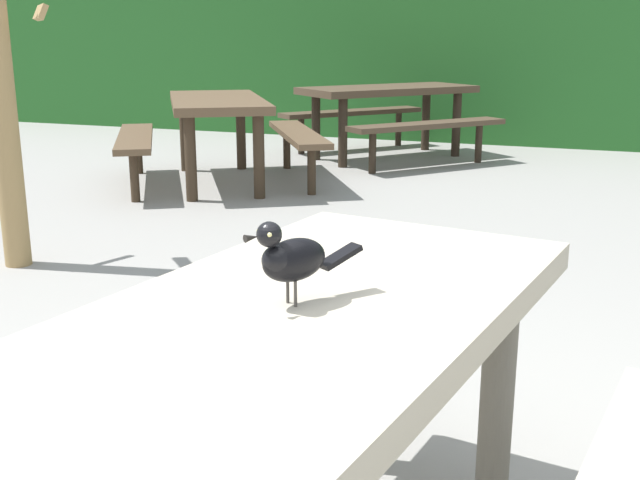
{
  "coord_description": "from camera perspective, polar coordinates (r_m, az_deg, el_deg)",
  "views": [
    {
      "loc": [
        0.32,
        -1.21,
        1.29
      ],
      "look_at": [
        -0.27,
        0.35,
        0.84
      ],
      "focal_mm": 43.81,
      "sensor_mm": 36.0,
      "label": 1
    }
  ],
  "objects": [
    {
      "name": "picnic_table_mid_left",
      "position": [
        6.83,
        -7.5,
        8.72
      ],
      "size": [
        2.33,
        2.34,
        0.74
      ],
      "color": "brown",
      "rests_on": "ground"
    },
    {
      "name": "hedge_wall",
      "position": [
        9.84,
        19.31,
        13.57
      ],
      "size": [
        28.0,
        1.21,
        2.36
      ],
      "primitive_type": "cube",
      "color": "#235B23",
      "rests_on": "ground"
    },
    {
      "name": "picnic_table_foreground",
      "position": [
        1.6,
        -3.93,
        -12.28
      ],
      "size": [
        1.93,
        1.95,
        0.74
      ],
      "color": "#B2A893",
      "rests_on": "ground"
    },
    {
      "name": "picnic_table_mid_right",
      "position": [
        8.21,
        4.96,
        9.83
      ],
      "size": [
        2.39,
        2.39,
        0.74
      ],
      "color": "#473828",
      "rests_on": "ground"
    },
    {
      "name": "bird_grackle",
      "position": [
        1.59,
        -2.21,
        -1.27
      ],
      "size": [
        0.18,
        0.25,
        0.18
      ],
      "color": "black",
      "rests_on": "picnic_table_foreground"
    },
    {
      "name": "stalk_post_left_side",
      "position": [
        4.62,
        -22.11,
        8.74
      ],
      "size": [
        0.65,
        0.46,
        1.69
      ],
      "color": "#997A4C",
      "rests_on": "ground"
    }
  ]
}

